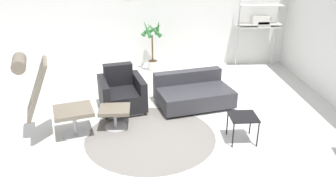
{
  "coord_description": "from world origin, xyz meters",
  "views": [
    {
      "loc": [
        -0.1,
        -4.81,
        2.64
      ],
      "look_at": [
        0.22,
        0.01,
        0.55
      ],
      "focal_mm": 35.0,
      "sensor_mm": 36.0,
      "label": 1
    }
  ],
  "objects_px": {
    "couch_low": "(193,94)",
    "shelf_unit": "(260,21)",
    "armchair_red": "(122,94)",
    "potted_plant": "(152,45)",
    "ottoman": "(115,113)",
    "lounge_chair": "(47,93)",
    "side_table": "(243,119)"
  },
  "relations": [
    {
      "from": "side_table",
      "to": "potted_plant",
      "type": "relative_size",
      "value": 0.33
    },
    {
      "from": "lounge_chair",
      "to": "couch_low",
      "type": "xyz_separation_m",
      "value": [
        2.3,
        1.09,
        -0.55
      ]
    },
    {
      "from": "lounge_chair",
      "to": "couch_low",
      "type": "bearing_deg",
      "value": 98.31
    },
    {
      "from": "couch_low",
      "to": "shelf_unit",
      "type": "distance_m",
      "value": 2.95
    },
    {
      "from": "ottoman",
      "to": "potted_plant",
      "type": "height_order",
      "value": "potted_plant"
    },
    {
      "from": "couch_low",
      "to": "armchair_red",
      "type": "bearing_deg",
      "value": -9.44
    },
    {
      "from": "couch_low",
      "to": "potted_plant",
      "type": "xyz_separation_m",
      "value": [
        -0.7,
        1.99,
        0.43
      ]
    },
    {
      "from": "armchair_red",
      "to": "potted_plant",
      "type": "distance_m",
      "value": 2.2
    },
    {
      "from": "ottoman",
      "to": "side_table",
      "type": "bearing_deg",
      "value": -15.07
    },
    {
      "from": "side_table",
      "to": "potted_plant",
      "type": "height_order",
      "value": "potted_plant"
    },
    {
      "from": "couch_low",
      "to": "potted_plant",
      "type": "height_order",
      "value": "potted_plant"
    },
    {
      "from": "armchair_red",
      "to": "side_table",
      "type": "height_order",
      "value": "armchair_red"
    },
    {
      "from": "side_table",
      "to": "lounge_chair",
      "type": "bearing_deg",
      "value": 175.2
    },
    {
      "from": "side_table",
      "to": "shelf_unit",
      "type": "xyz_separation_m",
      "value": [
        1.3,
        3.42,
        0.78
      ]
    },
    {
      "from": "lounge_chair",
      "to": "ottoman",
      "type": "xyz_separation_m",
      "value": [
        0.92,
        0.28,
        -0.5
      ]
    },
    {
      "from": "potted_plant",
      "to": "shelf_unit",
      "type": "xyz_separation_m",
      "value": [
        2.57,
        0.1,
        0.51
      ]
    },
    {
      "from": "lounge_chair",
      "to": "shelf_unit",
      "type": "relative_size",
      "value": 0.76
    },
    {
      "from": "armchair_red",
      "to": "couch_low",
      "type": "xyz_separation_m",
      "value": [
        1.31,
        0.1,
        -0.07
      ]
    },
    {
      "from": "armchair_red",
      "to": "potted_plant",
      "type": "xyz_separation_m",
      "value": [
        0.61,
        2.09,
        0.35
      ]
    },
    {
      "from": "side_table",
      "to": "shelf_unit",
      "type": "distance_m",
      "value": 3.74
    },
    {
      "from": "couch_low",
      "to": "potted_plant",
      "type": "relative_size",
      "value": 1.21
    },
    {
      "from": "lounge_chair",
      "to": "armchair_red",
      "type": "xyz_separation_m",
      "value": [
        0.99,
        0.99,
        -0.48
      ]
    },
    {
      "from": "couch_low",
      "to": "shelf_unit",
      "type": "relative_size",
      "value": 0.85
    },
    {
      "from": "armchair_red",
      "to": "potted_plant",
      "type": "bearing_deg",
      "value": -120.61
    },
    {
      "from": "ottoman",
      "to": "shelf_unit",
      "type": "relative_size",
      "value": 0.27
    },
    {
      "from": "potted_plant",
      "to": "armchair_red",
      "type": "bearing_deg",
      "value": -106.26
    },
    {
      "from": "armchair_red",
      "to": "shelf_unit",
      "type": "bearing_deg",
      "value": -159.81
    },
    {
      "from": "potted_plant",
      "to": "ottoman",
      "type": "bearing_deg",
      "value": -103.53
    },
    {
      "from": "couch_low",
      "to": "shelf_unit",
      "type": "xyz_separation_m",
      "value": [
        1.87,
        2.09,
        0.94
      ]
    },
    {
      "from": "potted_plant",
      "to": "side_table",
      "type": "bearing_deg",
      "value": -69.04
    },
    {
      "from": "side_table",
      "to": "shelf_unit",
      "type": "relative_size",
      "value": 0.23
    },
    {
      "from": "couch_low",
      "to": "potted_plant",
      "type": "bearing_deg",
      "value": -84.19
    }
  ]
}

